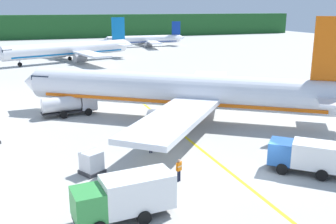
{
  "coord_description": "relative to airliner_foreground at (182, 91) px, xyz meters",
  "views": [
    {
      "loc": [
        -16.6,
        -23.71,
        12.78
      ],
      "look_at": [
        -3.06,
        13.26,
        2.09
      ],
      "focal_mm": 41.5,
      "sensor_mm": 36.0,
      "label": 1
    }
  ],
  "objects": [
    {
      "name": "airliner_far_taxiway",
      "position": [
        21.12,
        84.29,
        -1.09
      ],
      "size": [
        28.31,
        23.57,
        8.09
      ],
      "color": "white",
      "rests_on": "ground"
    },
    {
      "name": "crew_marshaller",
      "position": [
        -6.52,
        -15.4,
        -2.33
      ],
      "size": [
        0.57,
        0.42,
        1.78
      ],
      "color": "#191E33",
      "rests_on": "ground"
    },
    {
      "name": "apron_guide_line",
      "position": [
        -2.08,
        -4.67,
        -3.39
      ],
      "size": [
        0.3,
        60.0,
        0.01
      ],
      "primitive_type": "cube",
      "color": "yellow",
      "rests_on": "ground"
    },
    {
      "name": "ground",
      "position": [
        0.02,
        31.23,
        -3.49
      ],
      "size": [
        240.0,
        320.0,
        0.2
      ],
      "primitive_type": "cube",
      "color": "#A8A8A3"
    },
    {
      "name": "airliner_distant",
      "position": [
        25.89,
        150.79,
        -1.18
      ],
      "size": [
        20.44,
        24.02,
        7.77
      ],
      "color": "white",
      "rests_on": "ground"
    },
    {
      "name": "service_truck_fuel",
      "position": [
        -11.63,
        -19.26,
        -1.83
      ],
      "size": [
        6.35,
        2.76,
        2.8
      ],
      "color": "#338C3F",
      "rests_on": "ground"
    },
    {
      "name": "cargo_container_near",
      "position": [
        -12.47,
        -11.63,
        -2.48
      ],
      "size": [
        2.21,
        2.21,
        1.93
      ],
      "color": "#333338",
      "rests_on": "ground"
    },
    {
      "name": "distant_treeline",
      "position": [
        0.02,
        129.92,
        1.42
      ],
      "size": [
        216.0,
        6.0,
        9.62
      ],
      "primitive_type": "cube",
      "color": "#1E5123",
      "rests_on": "ground"
    },
    {
      "name": "service_truck_baggage",
      "position": [
        -12.02,
        6.42,
        -1.99
      ],
      "size": [
        6.69,
        2.92,
        2.4
      ],
      "color": "silver",
      "rests_on": "ground"
    },
    {
      "name": "crew_loader_left",
      "position": [
        -6.72,
        -9.0,
        -2.43
      ],
      "size": [
        0.63,
        0.25,
        1.64
      ],
      "color": "#191E33",
      "rests_on": "ground"
    },
    {
      "name": "airliner_foreground",
      "position": [
        0.0,
        0.0,
        0.0
      ],
      "size": [
        35.84,
        30.6,
        11.9
      ],
      "color": "silver",
      "rests_on": "ground"
    },
    {
      "name": "service_truck_pushback",
      "position": [
        3.81,
        -17.63,
        -1.91
      ],
      "size": [
        6.23,
        6.02,
        2.58
      ],
      "color": "#2659A5",
      "rests_on": "ground"
    },
    {
      "name": "airliner_mid_apron",
      "position": [
        -6.44,
        55.32,
        -0.48
      ],
      "size": [
        34.66,
        29.05,
        10.22
      ],
      "color": "white",
      "rests_on": "ground"
    }
  ]
}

